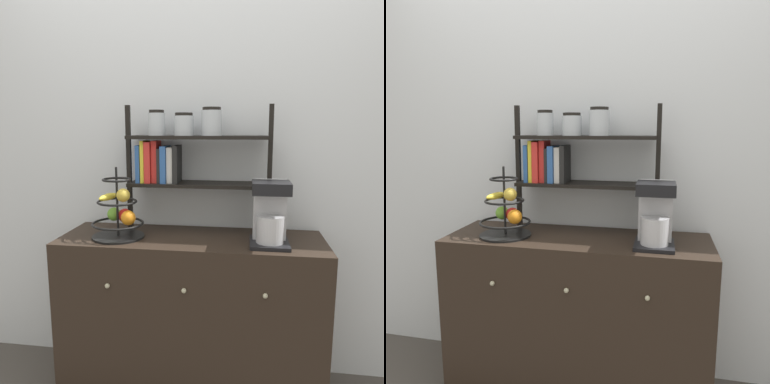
# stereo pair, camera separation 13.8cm
# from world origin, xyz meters

# --- Properties ---
(wall_back) EXTENTS (7.00, 0.05, 2.60)m
(wall_back) POSITION_xyz_m (0.00, 0.50, 1.30)
(wall_back) COLOR silver
(wall_back) RESTS_ON ground_plane
(sideboard) EXTENTS (1.38, 0.48, 0.88)m
(sideboard) POSITION_xyz_m (0.00, 0.23, 0.44)
(sideboard) COLOR black
(sideboard) RESTS_ON ground_plane
(coffee_maker) EXTENTS (0.19, 0.22, 0.31)m
(coffee_maker) POSITION_xyz_m (0.40, 0.18, 1.03)
(coffee_maker) COLOR black
(coffee_maker) RESTS_ON sideboard
(fruit_stand) EXTENTS (0.27, 0.27, 0.37)m
(fruit_stand) POSITION_xyz_m (-0.37, 0.18, 1.00)
(fruit_stand) COLOR black
(fruit_stand) RESTS_ON sideboard
(shelf_hutch) EXTENTS (0.80, 0.20, 0.69)m
(shelf_hutch) POSITION_xyz_m (-0.08, 0.37, 1.31)
(shelf_hutch) COLOR black
(shelf_hutch) RESTS_ON sideboard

